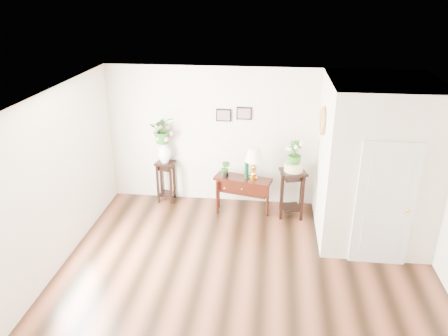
% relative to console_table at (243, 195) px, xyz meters
% --- Properties ---
extents(floor, '(6.00, 5.50, 0.02)m').
position_rel_console_table_xyz_m(floor, '(0.22, -2.25, -0.37)').
color(floor, brown).
rests_on(floor, ground).
extents(ceiling, '(6.00, 5.50, 0.02)m').
position_rel_console_table_xyz_m(ceiling, '(0.22, -2.25, 2.43)').
color(ceiling, white).
rests_on(ceiling, ground).
extents(wall_back, '(6.00, 0.02, 2.80)m').
position_rel_console_table_xyz_m(wall_back, '(0.22, 0.50, 1.03)').
color(wall_back, beige).
rests_on(wall_back, ground).
extents(wall_left, '(0.02, 5.50, 2.80)m').
position_rel_console_table_xyz_m(wall_left, '(-2.78, -2.25, 1.03)').
color(wall_left, beige).
rests_on(wall_left, ground).
extents(partition, '(1.80, 1.95, 2.80)m').
position_rel_console_table_xyz_m(partition, '(2.32, -0.47, 1.03)').
color(partition, beige).
rests_on(partition, floor).
extents(door, '(0.90, 0.05, 2.10)m').
position_rel_console_table_xyz_m(door, '(2.32, -1.47, 0.68)').
color(door, silver).
rests_on(door, floor).
extents(art_print_left, '(0.30, 0.02, 0.25)m').
position_rel_console_table_xyz_m(art_print_left, '(-0.43, 0.48, 1.48)').
color(art_print_left, black).
rests_on(art_print_left, wall_back).
extents(art_print_right, '(0.30, 0.02, 0.25)m').
position_rel_console_table_xyz_m(art_print_right, '(-0.03, 0.48, 1.53)').
color(art_print_right, black).
rests_on(art_print_right, wall_back).
extents(wall_ornament, '(0.07, 0.51, 0.51)m').
position_rel_console_table_xyz_m(wall_ornament, '(1.38, -0.35, 1.68)').
color(wall_ornament, tan).
rests_on(wall_ornament, partition).
extents(console_table, '(1.17, 0.63, 0.74)m').
position_rel_console_table_xyz_m(console_table, '(0.00, 0.00, 0.00)').
color(console_table, black).
rests_on(console_table, floor).
extents(table_lamp, '(0.46, 0.46, 0.63)m').
position_rel_console_table_xyz_m(table_lamp, '(0.21, 0.00, 0.72)').
color(table_lamp, gold).
rests_on(table_lamp, console_table).
extents(green_vase, '(0.09, 0.09, 0.37)m').
position_rel_console_table_xyz_m(green_vase, '(0.07, 0.00, 0.54)').
color(green_vase, black).
rests_on(green_vase, console_table).
extents(potted_plant, '(0.23, 0.22, 0.34)m').
position_rel_console_table_xyz_m(potted_plant, '(-0.34, 0.00, 0.54)').
color(potted_plant, '#275B1B').
rests_on(potted_plant, console_table).
extents(plant_stand_a, '(0.41, 0.41, 0.87)m').
position_rel_console_table_xyz_m(plant_stand_a, '(-1.62, 0.32, 0.06)').
color(plant_stand_a, black).
rests_on(plant_stand_a, floor).
extents(porcelain_vase, '(0.29, 0.29, 0.46)m').
position_rel_console_table_xyz_m(porcelain_vase, '(-1.62, 0.32, 0.72)').
color(porcelain_vase, white).
rests_on(porcelain_vase, plant_stand_a).
extents(lily_arrangement, '(0.60, 0.55, 0.57)m').
position_rel_console_table_xyz_m(lily_arrangement, '(-1.62, 0.32, 1.18)').
color(lily_arrangement, '#275B1B').
rests_on(lily_arrangement, porcelain_vase).
extents(plant_stand_b, '(0.56, 0.56, 0.95)m').
position_rel_console_table_xyz_m(plant_stand_b, '(0.96, -0.03, 0.10)').
color(plant_stand_b, black).
rests_on(plant_stand_b, floor).
extents(ceramic_bowl, '(0.41, 0.41, 0.16)m').
position_rel_console_table_xyz_m(ceramic_bowl, '(0.96, -0.03, 0.66)').
color(ceramic_bowl, beige).
rests_on(ceramic_bowl, plant_stand_b).
extents(narcissus, '(0.29, 0.29, 0.48)m').
position_rel_console_table_xyz_m(narcissus, '(0.96, -0.03, 0.94)').
color(narcissus, '#275B1B').
rests_on(narcissus, ceramic_bowl).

